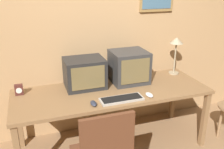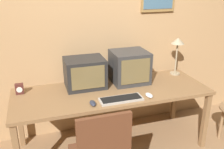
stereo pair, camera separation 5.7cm
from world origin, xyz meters
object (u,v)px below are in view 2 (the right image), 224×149
(keyboard_main, at_px, (121,99))
(mouse_near_keyboard, at_px, (149,95))
(desk_clock, at_px, (19,89))
(monitor_right, at_px, (129,67))
(monitor_left, at_px, (85,73))
(mouse_far_corner, at_px, (93,103))
(desk_lamp, at_px, (177,45))

(keyboard_main, xyz_separation_m, mouse_near_keyboard, (0.31, -0.01, 0.00))
(mouse_near_keyboard, bearing_deg, desk_clock, 159.57)
(monitor_right, bearing_deg, mouse_near_keyboard, -83.70)
(keyboard_main, height_order, mouse_near_keyboard, mouse_near_keyboard)
(monitor_left, distance_m, mouse_far_corner, 0.49)
(keyboard_main, bearing_deg, desk_lamp, 28.48)
(mouse_far_corner, bearing_deg, mouse_near_keyboard, -0.13)
(mouse_far_corner, height_order, desk_lamp, desk_lamp)
(monitor_right, relative_size, keyboard_main, 0.93)
(mouse_near_keyboard, distance_m, mouse_far_corner, 0.61)
(desk_lamp, bearing_deg, monitor_left, -178.03)
(monitor_left, height_order, monitor_right, monitor_right)
(monitor_left, bearing_deg, monitor_right, -2.02)
(desk_clock, height_order, desk_lamp, desk_lamp)
(keyboard_main, relative_size, desk_clock, 3.80)
(monitor_left, bearing_deg, desk_lamp, 1.97)
(keyboard_main, distance_m, desk_lamp, 1.11)
(monitor_left, height_order, mouse_near_keyboard, monitor_left)
(keyboard_main, distance_m, mouse_near_keyboard, 0.31)
(mouse_near_keyboard, bearing_deg, monitor_right, 96.30)
(mouse_far_corner, xyz_separation_m, desk_lamp, (1.22, 0.51, 0.37))
(mouse_near_keyboard, xyz_separation_m, mouse_far_corner, (-0.61, 0.00, 0.00))
(monitor_right, distance_m, keyboard_main, 0.54)
(mouse_far_corner, relative_size, desk_clock, 1.02)
(monitor_left, distance_m, mouse_near_keyboard, 0.76)
(monitor_right, height_order, desk_lamp, desk_lamp)
(monitor_left, xyz_separation_m, desk_lamp, (1.20, 0.04, 0.22))
(monitor_left, distance_m, monitor_right, 0.53)
(mouse_near_keyboard, height_order, desk_lamp, desk_lamp)
(mouse_near_keyboard, relative_size, mouse_far_corner, 0.98)
(monitor_left, height_order, desk_clock, monitor_left)
(desk_clock, bearing_deg, monitor_right, -1.48)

